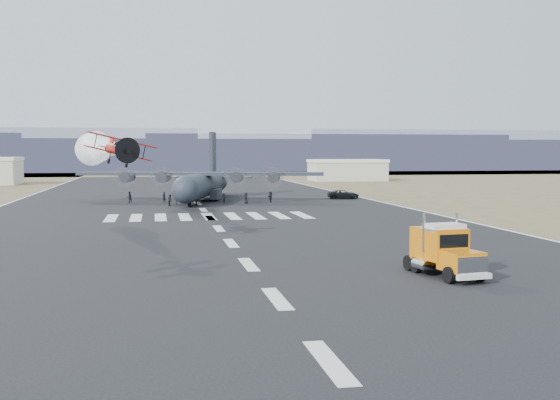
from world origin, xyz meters
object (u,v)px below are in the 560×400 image
object	(u,v)px
support_vehicle	(343,194)
crew_b	(129,197)
crew_a	(224,198)
crew_g	(164,197)
crew_h	(170,200)
aerobatic_biplane	(118,148)
crew_e	(246,198)
transport_aircraft	(203,182)
hangar_right	(347,170)
crew_f	(270,197)
crew_c	(176,199)
crew_d	(196,199)
semi_truck	(443,250)

from	to	relation	value
support_vehicle	crew_b	xyz separation A→B (m)	(-36.27, -3.95, 0.15)
crew_a	crew_g	distance (m)	10.13
crew_b	crew_h	size ratio (longest dim) A/B	1.06
aerobatic_biplane	crew_e	bearing A→B (deg)	59.27
support_vehicle	crew_h	world-z (taller)	crew_h
transport_aircraft	crew_a	size ratio (longest dim) A/B	23.29
transport_aircraft	crew_h	world-z (taller)	transport_aircraft
crew_b	crew_g	xyz separation A→B (m)	(5.44, 0.14, -0.06)
hangar_right	crew_f	xyz separation A→B (m)	(-34.40, -77.47, -2.15)
hangar_right	support_vehicle	bearing A→B (deg)	-106.10
crew_g	aerobatic_biplane	bearing A→B (deg)	43.79
crew_g	crew_h	size ratio (longest dim) A/B	0.99
crew_f	crew_h	size ratio (longest dim) A/B	0.99
support_vehicle	crew_g	bearing A→B (deg)	98.34
aerobatic_biplane	crew_h	size ratio (longest dim) A/B	3.61
crew_a	crew_h	xyz separation A→B (m)	(-8.47, -3.42, -0.00)
crew_h	crew_e	bearing A→B (deg)	-62.03
crew_c	hangar_right	bearing A→B (deg)	148.80
crew_c	crew_d	size ratio (longest dim) A/B	1.05
crew_f	crew_a	bearing A→B (deg)	-99.46
crew_e	crew_g	xyz separation A→B (m)	(-12.62, 4.90, -0.03)
support_vehicle	crew_a	distance (m)	22.90
transport_aircraft	crew_b	distance (m)	12.57
crew_a	crew_h	bearing A→B (deg)	138.16
semi_truck	crew_g	xyz separation A→B (m)	(-17.32, 70.39, -0.86)
transport_aircraft	crew_c	world-z (taller)	transport_aircraft
crew_g	semi_truck	bearing A→B (deg)	62.81
support_vehicle	crew_f	size ratio (longest dim) A/B	3.18
crew_f	semi_truck	bearing A→B (deg)	-16.70
crew_f	transport_aircraft	bearing A→B (deg)	-138.69
semi_truck	aerobatic_biplane	size ratio (longest dim) A/B	1.27
crew_g	hangar_right	bearing A→B (deg)	-165.53
hangar_right	crew_b	distance (m)	93.71
crew_c	crew_g	size ratio (longest dim) A/B	1.10
crew_c	crew_e	world-z (taller)	crew_c
transport_aircraft	crew_b	size ratio (longest dim) A/B	22.10
crew_d	semi_truck	bearing A→B (deg)	-134.71
crew_a	crew_c	xyz separation A→B (m)	(-7.57, -1.12, 0.08)
crew_d	crew_h	xyz separation A→B (m)	(-3.92, -0.50, -0.03)
aerobatic_biplane	crew_f	size ratio (longest dim) A/B	3.64
transport_aircraft	crew_d	bearing A→B (deg)	-85.89
crew_f	crew_g	size ratio (longest dim) A/B	1.00
crew_d	crew_g	xyz separation A→B (m)	(-4.75, 6.94, -0.04)
hangar_right	crew_h	distance (m)	96.19
transport_aircraft	semi_truck	bearing A→B (deg)	-68.16
aerobatic_biplane	crew_a	bearing A→B (deg)	63.32
semi_truck	crew_d	bearing A→B (deg)	92.24
crew_g	crew_f	bearing A→B (deg)	128.87
crew_a	aerobatic_biplane	bearing A→B (deg)	-170.55
crew_a	crew_d	xyz separation A→B (m)	(-4.55, -2.92, 0.03)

